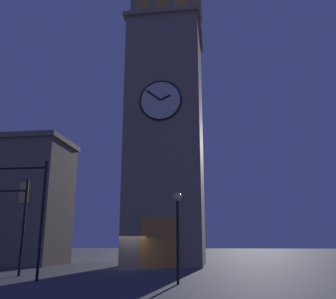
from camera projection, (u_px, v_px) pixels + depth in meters
ground_plane at (129, 268)px, 29.00m from camera, size 200.00×200.00×0.00m
clocktower at (166, 134)px, 35.80m from camera, size 7.47×8.32×29.96m
traffic_signal_near at (27, 200)px, 20.33m from camera, size 3.41×0.41×6.49m
traffic_signal_mid at (7, 212)px, 23.23m from camera, size 3.91×0.41×5.95m
street_lamp at (178, 218)px, 18.69m from camera, size 0.44×0.44×4.52m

